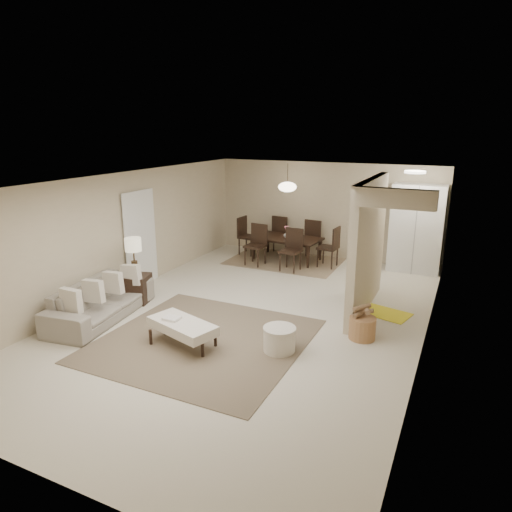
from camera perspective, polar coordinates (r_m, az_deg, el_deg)
The scene contains 22 objects.
floor at distance 8.50m, azimuth -0.62°, elevation -7.56°, with size 9.00×9.00×0.00m, color beige.
ceiling at distance 7.85m, azimuth -0.67°, elevation 9.42°, with size 9.00×9.00×0.00m, color white.
back_wall at distance 12.20m, azimuth 8.66°, elevation 5.64°, with size 6.00×6.00×0.00m, color #BDAE8F.
left_wall at distance 9.74m, azimuth -16.75°, elevation 2.55°, with size 9.00×9.00×0.00m, color #BDAE8F.
right_wall at distance 7.35m, azimuth 20.93°, elevation -2.10°, with size 9.00×9.00×0.00m, color #BDAE8F.
partition at distance 8.69m, azimuth 13.79°, elevation 1.20°, with size 0.15×2.50×2.50m, color #BDAE8F.
doorway at distance 10.21m, azimuth -14.30°, elevation 2.01°, with size 0.04×0.90×2.04m, color black.
pantry_cabinet at distance 11.46m, azimuth 19.43°, elevation 3.23°, with size 1.20×0.55×2.10m, color white.
flush_light at distance 10.32m, azimuth 19.27°, elevation 9.88°, with size 0.44×0.44×0.05m, color white.
living_rug at distance 7.66m, azimuth -6.55°, elevation -10.40°, with size 3.20×3.20×0.01m, color brown.
sofa at distance 8.79m, azimuth -18.82°, elevation -5.31°, with size 0.89×2.28×0.66m, color gray.
ottoman_bench at distance 7.40m, azimuth -9.20°, elevation -8.69°, with size 1.27×0.85×0.42m.
side_table at distance 9.41m, azimuth -14.73°, elevation -3.94°, with size 0.50×0.50×0.55m, color black.
table_lamp at distance 9.17m, azimuth -15.09°, elevation 0.98°, with size 0.32×0.32×0.76m.
round_pouf at distance 7.20m, azimuth 2.94°, elevation -10.39°, with size 0.51×0.51×0.40m, color beige.
wicker_basket at distance 7.80m, azimuth 13.15°, elevation -8.76°, with size 0.44×0.44×0.37m, color olive.
dining_rug at distance 11.99m, azimuth 3.77°, elevation -0.50°, with size 2.80×2.10×0.01m, color #7C684D.
dining_table at distance 11.91m, azimuth 3.80°, elevation 0.88°, with size 1.73×0.96×0.61m, color black.
dining_chairs at distance 11.86m, azimuth 3.82°, elevation 1.85°, with size 2.78×2.10×1.03m.
vase at distance 11.81m, azimuth 3.83°, elevation 2.69°, with size 0.16×0.16×0.17m, color white.
yellow_mat at distance 8.98m, azimuth 15.53°, elevation -6.82°, with size 0.98×0.60×0.01m, color yellow.
pendant_light at distance 11.60m, azimuth 3.94°, elevation 8.61°, with size 0.46×0.46×0.71m.
Camera 1 is at (3.41, -7.02, 3.39)m, focal length 32.00 mm.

